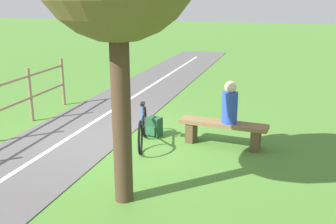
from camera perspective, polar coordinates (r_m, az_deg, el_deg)
ground_plane at (r=8.31m, az=-7.91°, el=-4.10°), size 80.00×80.00×0.00m
bench at (r=7.94m, az=7.93°, el=-2.48°), size 1.78×0.49×0.49m
person_seated at (r=7.76m, az=8.91°, el=1.14°), size 0.33×0.33×0.83m
bicycle at (r=7.91m, az=-3.70°, el=-2.34°), size 0.51×1.58×0.84m
backpack at (r=8.43m, az=-2.05°, el=-2.18°), size 0.35×0.31×0.41m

